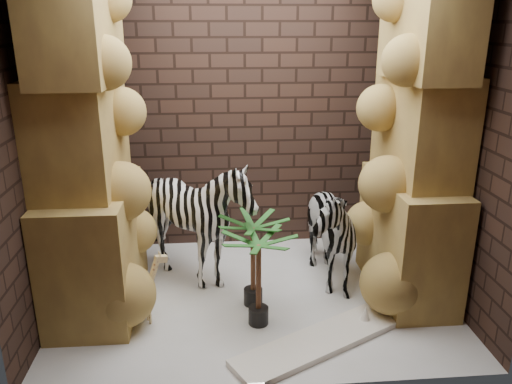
{
  "coord_description": "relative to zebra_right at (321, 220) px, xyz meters",
  "views": [
    {
      "loc": [
        -0.35,
        -4.15,
        2.45
      ],
      "look_at": [
        0.02,
        0.15,
        0.98
      ],
      "focal_mm": 35.61,
      "sensor_mm": 36.0,
      "label": 1
    }
  ],
  "objects": [
    {
      "name": "wall_right",
      "position": [
        1.09,
        -0.27,
        0.87
      ],
      "size": [
        0.0,
        3.0,
        3.0
      ],
      "primitive_type": "plane",
      "rotation": [
        1.57,
        0.0,
        -1.57
      ],
      "color": "#332019",
      "rests_on": "ground"
    },
    {
      "name": "rock_pillar_right",
      "position": [
        0.76,
        -0.27,
        0.87
      ],
      "size": [
        0.58,
        1.25,
        3.0
      ],
      "primitive_type": null,
      "color": "tan",
      "rests_on": "floor"
    },
    {
      "name": "zebra_right",
      "position": [
        0.0,
        0.0,
        0.0
      ],
      "size": [
        0.71,
        1.13,
        1.26
      ],
      "primitive_type": "imported",
      "rotation": [
        0.0,
        0.0,
        0.13
      ],
      "color": "white",
      "rests_on": "floor"
    },
    {
      "name": "floor",
      "position": [
        -0.66,
        -0.27,
        -0.63
      ],
      "size": [
        3.5,
        3.5,
        0.0
      ],
      "primitive_type": "plane",
      "color": "white",
      "rests_on": "ground"
    },
    {
      "name": "palm_front",
      "position": [
        -0.68,
        -0.4,
        -0.21
      ],
      "size": [
        0.36,
        0.36,
        0.85
      ],
      "primitive_type": null,
      "color": "#1F5E23",
      "rests_on": "floor"
    },
    {
      "name": "zebra_left",
      "position": [
        -1.16,
        0.06,
        -0.04
      ],
      "size": [
        1.06,
        1.3,
        1.17
      ],
      "primitive_type": "imported",
      "rotation": [
        0.0,
        0.0,
        0.01
      ],
      "color": "white",
      "rests_on": "floor"
    },
    {
      "name": "surfboard",
      "position": [
        -0.22,
        -1.06,
        -0.6
      ],
      "size": [
        1.47,
        1.02,
        0.05
      ],
      "primitive_type": "cube",
      "rotation": [
        0.0,
        0.0,
        0.5
      ],
      "color": "white",
      "rests_on": "floor"
    },
    {
      "name": "wall_back",
      "position": [
        -0.66,
        0.98,
        0.87
      ],
      "size": [
        3.5,
        0.0,
        3.5
      ],
      "primitive_type": "plane",
      "rotation": [
        1.57,
        0.0,
        0.0
      ],
      "color": "#332019",
      "rests_on": "ground"
    },
    {
      "name": "wall_front",
      "position": [
        -0.66,
        -1.52,
        0.87
      ],
      "size": [
        3.5,
        0.0,
        3.5
      ],
      "primitive_type": "plane",
      "rotation": [
        -1.57,
        0.0,
        0.0
      ],
      "color": "#332019",
      "rests_on": "ground"
    },
    {
      "name": "rock_pillar_left",
      "position": [
        -2.06,
        -0.27,
        0.87
      ],
      "size": [
        0.68,
        1.3,
        3.0
      ],
      "primitive_type": null,
      "color": "tan",
      "rests_on": "floor"
    },
    {
      "name": "wall_left",
      "position": [
        -2.41,
        -0.27,
        0.87
      ],
      "size": [
        0.0,
        3.0,
        3.0
      ],
      "primitive_type": "plane",
      "rotation": [
        1.57,
        0.0,
        1.57
      ],
      "color": "#332019",
      "rests_on": "ground"
    },
    {
      "name": "palm_back",
      "position": [
        -0.66,
        -0.72,
        -0.22
      ],
      "size": [
        0.36,
        0.36,
        0.83
      ],
      "primitive_type": null,
      "color": "#1F5E23",
      "rests_on": "floor"
    },
    {
      "name": "giraffe_toy",
      "position": [
        -1.66,
        -0.65,
        -0.31
      ],
      "size": [
        0.35,
        0.23,
        0.64
      ],
      "primitive_type": null,
      "rotation": [
        0.0,
        0.0,
        0.41
      ],
      "color": "beige",
      "rests_on": "floor"
    }
  ]
}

